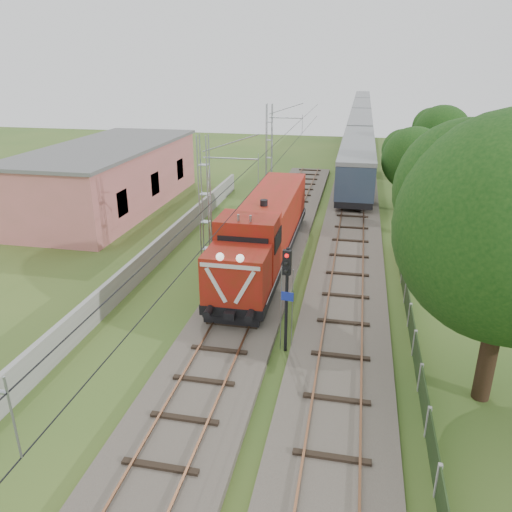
# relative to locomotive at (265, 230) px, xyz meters

# --- Properties ---
(ground) EXTENTS (140.00, 140.00, 0.00)m
(ground) POSITION_rel_locomotive_xyz_m (0.00, -14.13, -2.24)
(ground) COLOR #355921
(ground) RESTS_ON ground
(track_main) EXTENTS (4.20, 70.00, 0.45)m
(track_main) POSITION_rel_locomotive_xyz_m (0.00, -7.13, -2.06)
(track_main) COLOR #6B6054
(track_main) RESTS_ON ground
(track_side) EXTENTS (4.20, 80.00, 0.45)m
(track_side) POSITION_rel_locomotive_xyz_m (5.00, 5.87, -2.06)
(track_side) COLOR #6B6054
(track_side) RESTS_ON ground
(catenary) EXTENTS (3.31, 70.00, 8.00)m
(catenary) POSITION_rel_locomotive_xyz_m (-2.95, -2.13, 1.81)
(catenary) COLOR gray
(catenary) RESTS_ON ground
(boundary_wall) EXTENTS (0.25, 40.00, 1.50)m
(boundary_wall) POSITION_rel_locomotive_xyz_m (-6.50, -2.13, -1.49)
(boundary_wall) COLOR #9E9E99
(boundary_wall) RESTS_ON ground
(station_building) EXTENTS (8.40, 20.40, 5.22)m
(station_building) POSITION_rel_locomotive_xyz_m (-15.00, 9.87, 0.39)
(station_building) COLOR #D07071
(station_building) RESTS_ON ground
(fence) EXTENTS (0.12, 32.00, 1.20)m
(fence) POSITION_rel_locomotive_xyz_m (8.00, -11.13, -1.64)
(fence) COLOR black
(fence) RESTS_ON ground
(locomotive) EXTENTS (2.99, 17.10, 4.34)m
(locomotive) POSITION_rel_locomotive_xyz_m (0.00, 0.00, 0.00)
(locomotive) COLOR black
(locomotive) RESTS_ON ground
(coach_rake) EXTENTS (3.17, 94.53, 3.66)m
(coach_rake) POSITION_rel_locomotive_xyz_m (5.00, 58.28, 0.37)
(coach_rake) COLOR black
(coach_rake) RESTS_ON ground
(signal_post) EXTENTS (0.52, 0.41, 4.72)m
(signal_post) POSITION_rel_locomotive_xyz_m (2.65, -9.43, 1.01)
(signal_post) COLOR black
(signal_post) RESTS_ON ground
(tree_b) EXTENTS (6.01, 5.73, 7.79)m
(tree_b) POSITION_rel_locomotive_xyz_m (13.47, 4.03, 2.62)
(tree_b) COLOR #3B2218
(tree_b) RESTS_ON ground
(tree_c) EXTENTS (5.30, 5.05, 6.87)m
(tree_c) POSITION_rel_locomotive_xyz_m (9.49, 13.39, 2.04)
(tree_c) COLOR #3B2218
(tree_c) RESTS_ON ground
(tree_d) EXTENTS (5.87, 5.59, 7.61)m
(tree_d) POSITION_rel_locomotive_xyz_m (13.04, 24.97, 2.51)
(tree_d) COLOR #3B2218
(tree_d) RESTS_ON ground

